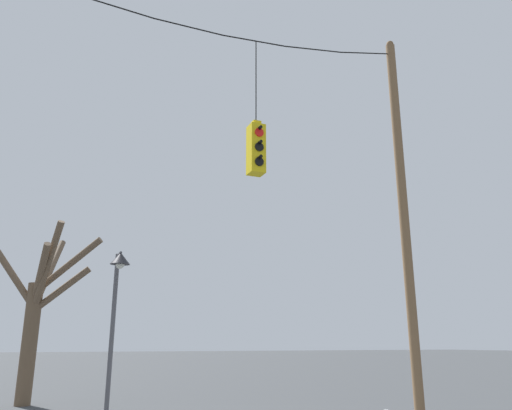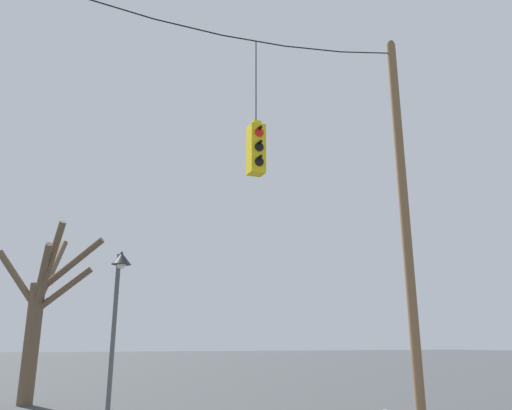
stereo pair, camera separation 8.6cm
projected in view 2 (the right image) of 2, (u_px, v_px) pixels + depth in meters
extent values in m
cylinder|color=brown|center=(405.00, 214.00, 12.17)|extent=(0.23, 0.23, 9.42)
sphere|color=brown|center=(391.00, 44.00, 13.44)|extent=(0.19, 0.19, 0.19)
cylinder|color=black|center=(117.00, 8.00, 10.58)|extent=(1.59, 0.03, 0.14)
cylinder|color=black|center=(189.00, 27.00, 11.15)|extent=(1.58, 0.03, 0.03)
cylinder|color=black|center=(255.00, 41.00, 11.74)|extent=(1.59, 0.03, 0.14)
cylinder|color=black|center=(314.00, 49.00, 12.37)|extent=(1.59, 0.03, 0.26)
cylinder|color=black|center=(367.00, 53.00, 13.03)|extent=(1.59, 0.03, 0.37)
cube|color=yellow|center=(256.00, 150.00, 11.02)|extent=(0.34, 0.34, 1.14)
cube|color=yellow|center=(256.00, 124.00, 11.19)|extent=(0.19, 0.19, 0.10)
cylinder|color=black|center=(256.00, 81.00, 11.48)|extent=(0.02, 0.02, 2.06)
cylinder|color=red|center=(259.00, 132.00, 10.95)|extent=(0.20, 0.03, 0.20)
cylinder|color=black|center=(260.00, 128.00, 10.93)|extent=(0.07, 0.12, 0.07)
cylinder|color=black|center=(259.00, 147.00, 10.86)|extent=(0.20, 0.03, 0.20)
cylinder|color=black|center=(260.00, 142.00, 10.84)|extent=(0.07, 0.12, 0.07)
cylinder|color=black|center=(259.00, 162.00, 10.76)|extent=(0.20, 0.03, 0.20)
cylinder|color=black|center=(260.00, 157.00, 10.75)|extent=(0.07, 0.12, 0.07)
cylinder|color=red|center=(253.00, 138.00, 11.28)|extent=(0.20, 0.03, 0.20)
cylinder|color=black|center=(252.00, 135.00, 11.34)|extent=(0.07, 0.12, 0.07)
cylinder|color=black|center=(253.00, 153.00, 11.19)|extent=(0.20, 0.03, 0.20)
cylinder|color=black|center=(252.00, 150.00, 11.25)|extent=(0.07, 0.12, 0.07)
cylinder|color=black|center=(253.00, 167.00, 11.09)|extent=(0.20, 0.03, 0.20)
cylinder|color=black|center=(252.00, 164.00, 11.16)|extent=(0.07, 0.12, 0.07)
cylinder|color=#515156|center=(114.00, 330.00, 13.18)|extent=(0.12, 0.12, 4.03)
cylinder|color=#515156|center=(121.00, 254.00, 13.45)|extent=(0.07, 0.57, 0.07)
cone|color=#232328|center=(122.00, 259.00, 13.16)|extent=(0.52, 0.52, 0.31)
sphere|color=silver|center=(121.00, 264.00, 13.12)|extent=(0.23, 0.23, 0.23)
cylinder|color=brown|center=(32.00, 343.00, 14.25)|extent=(0.43, 0.43, 3.37)
cylinder|color=brown|center=(49.00, 267.00, 14.26)|extent=(0.72, 1.63, 2.49)
cylinder|color=brown|center=(64.00, 290.00, 14.71)|extent=(1.59, 0.67, 1.39)
cylinder|color=brown|center=(51.00, 273.00, 15.68)|extent=(0.87, 1.88, 2.40)
cylinder|color=brown|center=(17.00, 279.00, 14.62)|extent=(1.35, 0.46, 1.72)
cylinder|color=brown|center=(43.00, 272.00, 14.22)|extent=(0.40, 1.47, 1.56)
cylinder|color=brown|center=(70.00, 266.00, 14.65)|extent=(1.81, 1.29, 1.64)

